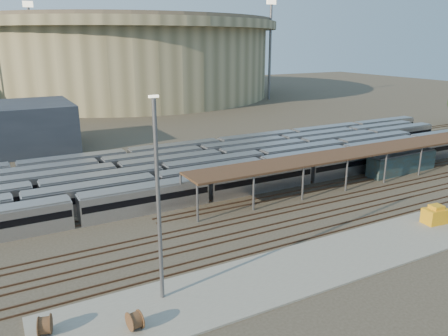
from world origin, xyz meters
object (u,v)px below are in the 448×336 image
cable_reel_west (45,325)px  yellow_equipment (435,216)px  yard_light_pole (158,202)px  cable_reel_east (135,320)px  teal_boxcar (402,163)px

cable_reel_west → yellow_equipment: bearing=-0.3°
yard_light_pole → yellow_equipment: size_ratio=5.95×
cable_reel_east → yard_light_pole: yard_light_pole is taller
yellow_equipment → cable_reel_east: bearing=-170.2°
cable_reel_east → yard_light_pole: size_ratio=0.09×
teal_boxcar → yard_light_pole: (-51.91, -17.25, 7.73)m
cable_reel_west → yard_light_pole: yard_light_pole is taller
teal_boxcar → yellow_equipment: (-15.02, -17.99, -0.59)m
cable_reel_west → cable_reel_east: (6.50, -2.78, -0.02)m
teal_boxcar → yellow_equipment: 23.44m
teal_boxcar → cable_reel_west: 64.52m
cable_reel_east → yellow_equipment: size_ratio=0.52×
cable_reel_west → yard_light_pole: (10.11, 0.53, 8.46)m
cable_reel_east → yellow_equipment: bearing=3.6°
cable_reel_east → yellow_equipment: (40.50, 2.57, 0.17)m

